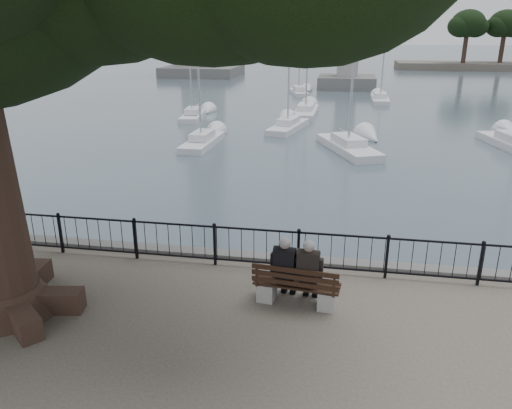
% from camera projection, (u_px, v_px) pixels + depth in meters
% --- Properties ---
extents(harbor, '(260.00, 260.00, 1.20)m').
position_uv_depth(harbor, '(259.00, 276.00, 12.54)').
color(harbor, '#545350').
rests_on(harbor, ground).
extents(railing, '(22.06, 0.06, 1.00)m').
position_uv_depth(railing, '(256.00, 246.00, 11.72)').
color(railing, black).
rests_on(railing, ground).
extents(bench, '(1.81, 0.72, 0.93)m').
position_uv_depth(bench, '(296.00, 290.00, 10.23)').
color(bench, gray).
rests_on(bench, ground).
extents(person_left, '(0.45, 0.76, 1.48)m').
position_uv_depth(person_left, '(286.00, 271.00, 10.27)').
color(person_left, black).
rests_on(person_left, ground).
extents(person_right, '(0.45, 0.76, 1.48)m').
position_uv_depth(person_right, '(309.00, 274.00, 10.15)').
color(person_right, black).
rests_on(person_right, ground).
extents(lion_monument, '(6.24, 6.24, 9.14)m').
position_uv_depth(lion_monument, '(347.00, 67.00, 55.16)').
color(lion_monument, '#545350').
rests_on(lion_monument, ground).
extents(sailboat_a, '(1.50, 4.96, 8.39)m').
position_uv_depth(sailboat_a, '(202.00, 141.00, 28.57)').
color(sailboat_a, silver).
rests_on(sailboat_a, ground).
extents(sailboat_b, '(2.43, 5.31, 10.01)m').
position_uv_depth(sailboat_b, '(288.00, 125.00, 32.96)').
color(sailboat_b, silver).
rests_on(sailboat_b, ground).
extents(sailboat_c, '(3.76, 6.01, 11.91)m').
position_uv_depth(sailboat_c, '(348.00, 145.00, 27.28)').
color(sailboat_c, silver).
rests_on(sailboat_c, ground).
extents(sailboat_e, '(1.88, 4.90, 11.65)m').
position_uv_depth(sailboat_e, '(193.00, 114.00, 37.05)').
color(sailboat_e, silver).
rests_on(sailboat_e, ground).
extents(sailboat_f, '(1.68, 5.71, 12.36)m').
position_uv_depth(sailboat_f, '(306.00, 110.00, 38.59)').
color(sailboat_f, silver).
rests_on(sailboat_f, ground).
extents(sailboat_g, '(1.47, 5.18, 9.83)m').
position_uv_depth(sailboat_g, '(380.00, 98.00, 45.44)').
color(sailboat_g, silver).
rests_on(sailboat_g, ground).
extents(sailboat_h, '(2.47, 4.99, 10.95)m').
position_uv_depth(sailboat_h, '(299.00, 91.00, 50.55)').
color(sailboat_h, silver).
rests_on(sailboat_h, ground).
extents(far_shore, '(30.00, 8.60, 9.18)m').
position_uv_depth(far_shore, '(501.00, 44.00, 78.18)').
color(far_shore, '#504B42').
rests_on(far_shore, ground).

